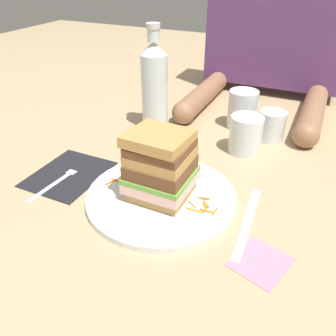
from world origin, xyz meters
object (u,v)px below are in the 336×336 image
diner_across (278,19)px  napkin_dark (69,174)px  main_plate (161,196)px  knife (247,223)px  empty_tumbler_1 (272,126)px  juice_glass (245,136)px  sandwich (161,166)px  empty_tumbler_0 (242,109)px  water_bottle (154,85)px  napkin_pink (261,262)px  fork (61,178)px

diner_across → napkin_dark: bearing=-112.2°
main_plate → knife: bearing=-0.1°
napkin_dark → empty_tumbler_1: (0.35, 0.34, 0.03)m
juice_glass → diner_across: size_ratio=0.17×
sandwich → knife: (0.16, -0.00, -0.07)m
napkin_dark → knife: same height
sandwich → knife: size_ratio=0.64×
knife → empty_tumbler_0: empty_tumbler_0 is taller
water_bottle → knife: bearing=-41.2°
main_plate → empty_tumbler_0: 0.38m
napkin_pink → juice_glass: bearing=108.8°
fork → knife: 0.38m
fork → empty_tumbler_1: empty_tumbler_1 is taller
napkin_dark → fork: (-0.00, -0.02, 0.00)m
main_plate → juice_glass: 0.27m
fork → diner_across: diner_across is taller
empty_tumbler_0 → empty_tumbler_1: 0.10m
empty_tumbler_0 → sandwich: bearing=-97.8°
diner_across → juice_glass: bearing=-85.6°
napkin_pink → empty_tumbler_0: bearing=108.6°
napkin_dark → water_bottle: 0.31m
empty_tumbler_0 → diner_across: (0.01, 0.29, 0.18)m
fork → juice_glass: bearing=41.9°
napkin_pink → main_plate: bearing=159.3°
knife → diner_across: size_ratio=0.39×
main_plate → sandwich: 0.07m
napkin_dark → napkin_pink: (0.42, -0.07, -0.00)m
sandwich → water_bottle: bearing=118.8°
fork → empty_tumbler_1: (0.35, 0.36, 0.03)m
knife → napkin_pink: 0.09m
sandwich → juice_glass: size_ratio=1.48×
fork → diner_across: (0.28, 0.69, 0.22)m
empty_tumbler_0 → napkin_dark: bearing=-124.6°
main_plate → water_bottle: (-0.15, 0.28, 0.11)m
fork → knife: bearing=4.2°
water_bottle → juice_glass: bearing=-6.7°
juice_glass → empty_tumbler_1: (0.04, 0.09, -0.00)m
main_plate → diner_across: size_ratio=0.54×
juice_glass → empty_tumbler_0: (-0.04, 0.13, 0.01)m
napkin_dark → diner_across: bearing=67.8°
napkin_pink → knife: bearing=117.7°
main_plate → napkin_dark: 0.21m
juice_glass → napkin_pink: size_ratio=1.05×
empty_tumbler_0 → empty_tumbler_1: bearing=-26.3°
napkin_dark → water_bottle: water_bottle is taller
fork → water_bottle: 0.33m
water_bottle → empty_tumbler_0: 0.24m
sandwich → napkin_pink: bearing=-20.7°
juice_glass → napkin_pink: bearing=-71.2°
main_plate → napkin_dark: size_ratio=1.69×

